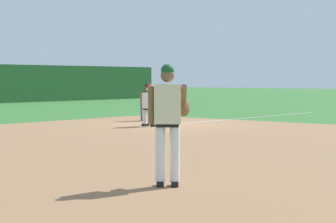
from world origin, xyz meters
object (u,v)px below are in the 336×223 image
object	(u,v)px
baseball	(174,134)
umpire	(148,100)
first_baseman	(171,104)
baserunner	(149,103)
pitcher	(169,117)
first_base_bag	(169,124)

from	to	relation	value
baseball	umpire	distance (m)	6.70
baseball	first_baseman	size ratio (longest dim) A/B	0.06
baserunner	pitcher	bearing A→B (deg)	-137.34
umpire	baseball	bearing A→B (deg)	-131.92
first_base_bag	umpire	world-z (taller)	umpire
baseball	baserunner	xyz separation A→B (m)	(2.14, 2.84, 0.76)
baseball	first_baseman	bearing A→B (deg)	40.68
baseball	first_base_bag	bearing A→B (deg)	41.84
first_base_bag	baseball	world-z (taller)	first_base_bag
first_base_bag	pitcher	size ratio (longest dim) A/B	0.20
first_base_bag	baserunner	xyz separation A→B (m)	(-1.01, 0.02, 0.75)
baseball	first_baseman	world-z (taller)	first_baseman
first_base_bag	first_baseman	xyz separation A→B (m)	(0.50, 0.32, 0.69)
baseball	umpire	xyz separation A→B (m)	(4.45, 4.96, 0.76)
first_baseman	baserunner	size ratio (longest dim) A/B	0.92
first_baseman	umpire	distance (m)	1.98
pitcher	baserunner	size ratio (longest dim) A/B	1.27
baseball	baserunner	size ratio (longest dim) A/B	0.05
pitcher	first_base_bag	bearing A→B (deg)	39.62
pitcher	baseball	bearing A→B (deg)	38.58
first_base_bag	pitcher	world-z (taller)	pitcher
pitcher	first_baseman	size ratio (longest dim) A/B	1.39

